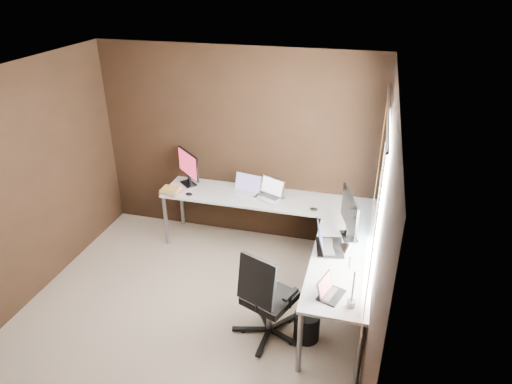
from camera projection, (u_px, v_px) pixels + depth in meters
room at (217, 213)px, 4.23m from camera, size 3.60×3.60×2.50m
desk at (289, 223)px, 5.22m from camera, size 2.65×2.25×0.73m
drawer_pedestal at (338, 253)px, 5.35m from camera, size 0.42×0.50×0.60m
monitor_left at (188, 166)px, 5.91m from camera, size 0.41×0.37×0.45m
monitor_right at (350, 214)px, 4.74m from camera, size 0.23×0.59×0.50m
laptop_white at (246, 190)px, 5.75m from camera, size 0.39×0.31×0.23m
laptop_silver at (269, 193)px, 5.67m from camera, size 0.42×0.37×0.23m
laptop_black_big at (326, 243)px, 4.66m from camera, size 0.34×0.43×0.25m
laptop_black_small at (329, 291)px, 4.01m from camera, size 0.26×0.30×0.18m
book_stack at (171, 191)px, 5.77m from camera, size 0.27×0.23×0.08m
mouse_left at (189, 194)px, 5.72m from camera, size 0.10×0.07×0.04m
mouse_corner at (314, 209)px, 5.37m from camera, size 0.11×0.09×0.04m
desk_lamp at (347, 267)px, 3.81m from camera, size 0.19×0.21×0.55m
office_chair at (267, 312)px, 4.47m from camera, size 0.56×0.60×1.01m
wastebasket at (307, 326)px, 4.49m from camera, size 0.34×0.34×0.30m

